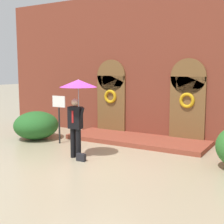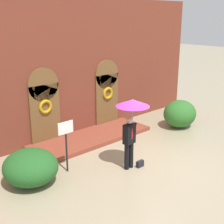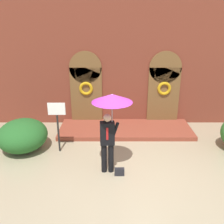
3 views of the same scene
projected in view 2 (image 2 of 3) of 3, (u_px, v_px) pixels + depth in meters
name	position (u px, v px, depth m)	size (l,w,h in m)	color
ground_plane	(147.00, 164.00, 10.74)	(80.00, 80.00, 0.00)	tan
building_facade	(74.00, 72.00, 12.87)	(14.00, 2.30, 5.60)	brown
person_with_umbrella	(132.00, 113.00, 9.97)	(1.10, 1.10, 2.36)	black
handbag	(140.00, 164.00, 10.53)	(0.28, 0.12, 0.22)	black
sign_post	(66.00, 138.00, 9.93)	(0.56, 0.06, 1.72)	black
shrub_left	(31.00, 167.00, 9.40)	(1.65, 1.74, 1.07)	#235B23
shrub_right	(180.00, 114.00, 14.17)	(1.58, 1.40, 1.24)	#2D6B28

